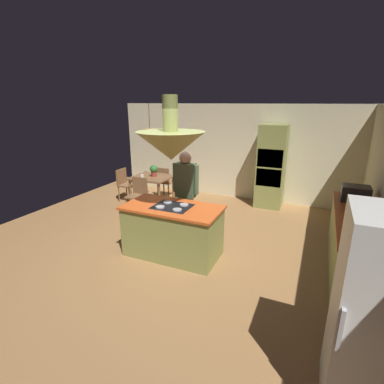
{
  "coord_description": "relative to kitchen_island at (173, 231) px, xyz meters",
  "views": [
    {
      "loc": [
        2.18,
        -4.27,
        2.6
      ],
      "look_at": [
        0.1,
        0.4,
        1.0
      ],
      "focal_mm": 27.1,
      "sensor_mm": 36.0,
      "label": 1
    }
  ],
  "objects": [
    {
      "name": "ground",
      "position": [
        0.0,
        0.2,
        -0.46
      ],
      "size": [
        8.16,
        8.16,
        0.0
      ],
      "primitive_type": "plane",
      "color": "#9E7042"
    },
    {
      "name": "wall_back",
      "position": [
        0.0,
        3.65,
        0.82
      ],
      "size": [
        6.8,
        0.1,
        2.55
      ],
      "primitive_type": "cube",
      "color": "beige",
      "rests_on": "ground"
    },
    {
      "name": "kitchen_island",
      "position": [
        0.0,
        0.0,
        0.0
      ],
      "size": [
        1.67,
        0.87,
        0.92
      ],
      "color": "#8C934C",
      "rests_on": "ground"
    },
    {
      "name": "counter_run_right",
      "position": [
        2.84,
        0.8,
        0.0
      ],
      "size": [
        0.73,
        2.59,
        0.9
      ],
      "color": "#8C934C",
      "rests_on": "ground"
    },
    {
      "name": "oven_tower",
      "position": [
        1.1,
        3.24,
        0.58
      ],
      "size": [
        0.66,
        0.62,
        2.08
      ],
      "color": "#8C934C",
      "rests_on": "ground"
    },
    {
      "name": "refrigerator",
      "position": [
        2.8,
        -1.7,
        0.46
      ],
      "size": [
        0.72,
        0.74,
        1.83
      ],
      "color": "silver",
      "rests_on": "ground"
    },
    {
      "name": "dining_table",
      "position": [
        -1.7,
        2.1,
        0.19
      ],
      "size": [
        0.96,
        0.87,
        0.76
      ],
      "color": "brown",
      "rests_on": "ground"
    },
    {
      "name": "person_at_island",
      "position": [
        -0.08,
        0.7,
        0.54
      ],
      "size": [
        0.53,
        0.23,
        1.73
      ],
      "color": "tan",
      "rests_on": "ground"
    },
    {
      "name": "range_hood",
      "position": [
        0.0,
        -0.0,
        1.5
      ],
      "size": [
        1.1,
        1.1,
        1.0
      ],
      "color": "#8C934C"
    },
    {
      "name": "pendant_light_over_table",
      "position": [
        -1.7,
        2.1,
        1.41
      ],
      "size": [
        0.32,
        0.32,
        0.82
      ],
      "color": "#E0B266"
    },
    {
      "name": "chair_facing_island",
      "position": [
        -1.7,
        1.45,
        0.05
      ],
      "size": [
        0.4,
        0.4,
        0.87
      ],
      "color": "brown",
      "rests_on": "ground"
    },
    {
      "name": "chair_by_back_wall",
      "position": [
        -1.7,
        2.75,
        0.05
      ],
      "size": [
        0.4,
        0.4,
        0.87
      ],
      "rotation": [
        0.0,
        0.0,
        3.14
      ],
      "color": "brown",
      "rests_on": "ground"
    },
    {
      "name": "chair_at_corner",
      "position": [
        -2.56,
        2.1,
        0.05
      ],
      "size": [
        0.4,
        0.4,
        0.87
      ],
      "rotation": [
        0.0,
        0.0,
        1.57
      ],
      "color": "brown",
      "rests_on": "ground"
    },
    {
      "name": "potted_plant_on_table",
      "position": [
        -1.65,
        2.13,
        0.47
      ],
      "size": [
        0.2,
        0.2,
        0.3
      ],
      "color": "#99382D",
      "rests_on": "dining_table"
    },
    {
      "name": "cup_on_table",
      "position": [
        -1.85,
        1.88,
        0.35
      ],
      "size": [
        0.07,
        0.07,
        0.09
      ],
      "primitive_type": "cylinder",
      "color": "white",
      "rests_on": "dining_table"
    },
    {
      "name": "canister_flour",
      "position": [
        2.84,
        0.16,
        0.55
      ],
      "size": [
        0.12,
        0.12,
        0.21
      ],
      "primitive_type": "cylinder",
      "color": "silver",
      "rests_on": "counter_run_right"
    },
    {
      "name": "canister_sugar",
      "position": [
        2.84,
        0.34,
        0.54
      ],
      "size": [
        0.11,
        0.11,
        0.18
      ],
      "primitive_type": "cylinder",
      "color": "#E0B78C",
      "rests_on": "counter_run_right"
    },
    {
      "name": "microwave_on_counter",
      "position": [
        2.84,
        1.56,
        0.59
      ],
      "size": [
        0.46,
        0.36,
        0.28
      ],
      "primitive_type": "cube",
      "color": "#232326",
      "rests_on": "counter_run_right"
    }
  ]
}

